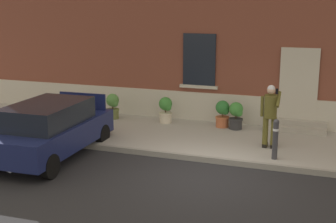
# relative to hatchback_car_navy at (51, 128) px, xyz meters

# --- Properties ---
(ground_plane) EXTENTS (80.00, 80.00, 0.00)m
(ground_plane) POSITION_rel_hatchback_car_navy_xyz_m (4.20, 0.04, -0.79)
(ground_plane) COLOR #232326
(sidewalk) EXTENTS (24.00, 3.60, 0.15)m
(sidewalk) POSITION_rel_hatchback_car_navy_xyz_m (4.20, 2.84, -0.71)
(sidewalk) COLOR #99968E
(sidewalk) RESTS_ON ground
(curb_edge) EXTENTS (24.00, 0.12, 0.15)m
(curb_edge) POSITION_rel_hatchback_car_navy_xyz_m (4.20, 0.98, -0.71)
(curb_edge) COLOR gray
(curb_edge) RESTS_ON ground
(building_facade) EXTENTS (24.00, 1.52, 7.50)m
(building_facade) POSITION_rel_hatchback_car_navy_xyz_m (4.20, 5.33, 2.94)
(building_facade) COLOR brown
(building_facade) RESTS_ON ground
(entrance_stoop) EXTENTS (1.88, 0.64, 0.32)m
(entrance_stoop) POSITION_rel_hatchback_car_navy_xyz_m (5.92, 4.37, -0.51)
(entrance_stoop) COLOR #9E998E
(entrance_stoop) RESTS_ON sidewalk
(hatchback_car_navy) EXTENTS (1.89, 4.11, 1.50)m
(hatchback_car_navy) POSITION_rel_hatchback_car_navy_xyz_m (0.00, 0.00, 0.00)
(hatchback_car_navy) COLOR #161E4C
(hatchback_car_navy) RESTS_ON ground
(bollard_near_person) EXTENTS (0.15, 0.15, 1.04)m
(bollard_near_person) POSITION_rel_hatchback_car_navy_xyz_m (5.66, 1.39, -0.08)
(bollard_near_person) COLOR #333338
(bollard_near_person) RESTS_ON sidewalk
(person_on_phone) EXTENTS (0.51, 0.47, 1.75)m
(person_on_phone) POSITION_rel_hatchback_car_navy_xyz_m (5.39, 2.27, 0.36)
(person_on_phone) COLOR #514C1E
(person_on_phone) RESTS_ON sidewalk
(planter_olive) EXTENTS (0.44, 0.44, 0.86)m
(planter_olive) POSITION_rel_hatchback_car_navy_xyz_m (-0.09, 3.84, -0.18)
(planter_olive) COLOR #606B38
(planter_olive) RESTS_ON sidewalk
(planter_cream) EXTENTS (0.44, 0.44, 0.86)m
(planter_cream) POSITION_rel_hatchback_car_navy_xyz_m (1.80, 3.91, -0.18)
(planter_cream) COLOR beige
(planter_cream) RESTS_ON sidewalk
(planter_terracotta) EXTENTS (0.44, 0.44, 0.86)m
(planter_terracotta) POSITION_rel_hatchback_car_navy_xyz_m (3.70, 4.00, -0.18)
(planter_terracotta) COLOR #B25B38
(planter_terracotta) RESTS_ON sidewalk
(planter_charcoal) EXTENTS (0.44, 0.44, 0.86)m
(planter_charcoal) POSITION_rel_hatchback_car_navy_xyz_m (4.15, 3.90, -0.18)
(planter_charcoal) COLOR #2D2D30
(planter_charcoal) RESTS_ON sidewalk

